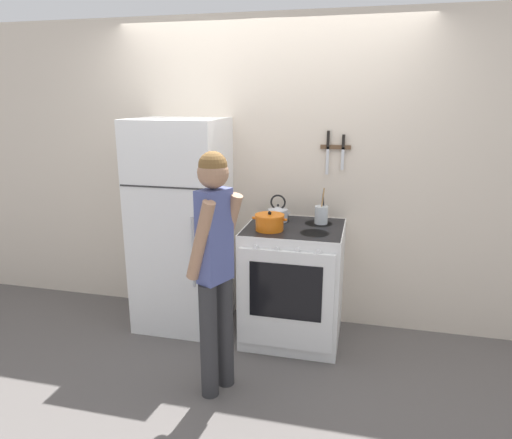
{
  "coord_description": "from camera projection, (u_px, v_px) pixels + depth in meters",
  "views": [
    {
      "loc": [
        0.81,
        -3.71,
        1.91
      ],
      "look_at": [
        0.03,
        -0.49,
        1.02
      ],
      "focal_mm": 32.0,
      "sensor_mm": 36.0,
      "label": 1
    }
  ],
  "objects": [
    {
      "name": "tea_kettle",
      "position": [
        278.0,
        213.0,
        3.68
      ],
      "size": [
        0.2,
        0.16,
        0.22
      ],
      "color": "silver",
      "rests_on": "stove_range"
    },
    {
      "name": "dutch_oven_pot",
      "position": [
        270.0,
        222.0,
        3.43
      ],
      "size": [
        0.27,
        0.22,
        0.15
      ],
      "color": "orange",
      "rests_on": "stove_range"
    },
    {
      "name": "wall_knife_strip",
      "position": [
        335.0,
        146.0,
        3.62
      ],
      "size": [
        0.24,
        0.03,
        0.35
      ],
      "color": "brown"
    },
    {
      "name": "utensil_jar",
      "position": [
        321.0,
        214.0,
        3.6
      ],
      "size": [
        0.1,
        0.1,
        0.29
      ],
      "color": "silver",
      "rests_on": "stove_range"
    },
    {
      "name": "ground_plane",
      "position": [
        266.0,
        313.0,
        4.16
      ],
      "size": [
        14.0,
        14.0,
        0.0
      ],
      "primitive_type": "plane",
      "color": "#5B5654"
    },
    {
      "name": "wall_back",
      "position": [
        267.0,
        174.0,
        3.86
      ],
      "size": [
        10.0,
        0.06,
        2.55
      ],
      "color": "beige",
      "rests_on": "ground_plane"
    },
    {
      "name": "person",
      "position": [
        215.0,
        261.0,
        2.85
      ],
      "size": [
        0.35,
        0.39,
        1.61
      ],
      "rotation": [
        0.0,
        0.0,
        1.14
      ],
      "color": "#2D2D30",
      "rests_on": "ground_plane"
    },
    {
      "name": "stove_range",
      "position": [
        293.0,
        283.0,
        3.63
      ],
      "size": [
        0.76,
        0.72,
        0.94
      ],
      "color": "white",
      "rests_on": "ground_plane"
    },
    {
      "name": "refrigerator",
      "position": [
        182.0,
        226.0,
        3.79
      ],
      "size": [
        0.72,
        0.65,
        1.75
      ],
      "color": "white",
      "rests_on": "ground_plane"
    }
  ]
}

